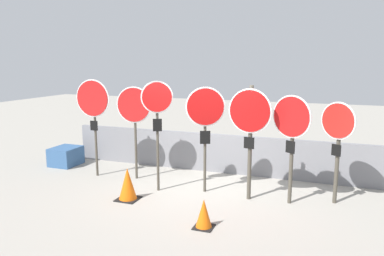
{
  "coord_description": "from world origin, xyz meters",
  "views": [
    {
      "loc": [
        2.64,
        -7.87,
        2.98
      ],
      "look_at": [
        -0.28,
        0.0,
        1.47
      ],
      "focal_mm": 35.0,
      "sensor_mm": 36.0,
      "label": 1
    }
  ],
  "objects_px": {
    "stop_sign_3": "(205,116)",
    "traffic_cone_0": "(204,214)",
    "stop_sign_4": "(250,122)",
    "traffic_cone_1": "(128,184)",
    "stop_sign_1": "(134,111)",
    "stop_sign_5": "(292,127)",
    "storage_crate": "(66,156)",
    "stop_sign_6": "(338,134)",
    "stop_sign_0": "(93,105)",
    "stop_sign_2": "(157,110)"
  },
  "relations": [
    {
      "from": "traffic_cone_1",
      "to": "stop_sign_3",
      "type": "bearing_deg",
      "value": 35.51
    },
    {
      "from": "stop_sign_6",
      "to": "stop_sign_1",
      "type": "bearing_deg",
      "value": -147.63
    },
    {
      "from": "stop_sign_5",
      "to": "stop_sign_6",
      "type": "xyz_separation_m",
      "value": [
        0.9,
        0.35,
        -0.14
      ]
    },
    {
      "from": "stop_sign_2",
      "to": "stop_sign_5",
      "type": "height_order",
      "value": "stop_sign_2"
    },
    {
      "from": "stop_sign_3",
      "to": "traffic_cone_1",
      "type": "distance_m",
      "value": 2.26
    },
    {
      "from": "stop_sign_3",
      "to": "stop_sign_4",
      "type": "bearing_deg",
      "value": -27.7
    },
    {
      "from": "stop_sign_3",
      "to": "traffic_cone_0",
      "type": "bearing_deg",
      "value": -93.7
    },
    {
      "from": "stop_sign_2",
      "to": "stop_sign_4",
      "type": "height_order",
      "value": "stop_sign_2"
    },
    {
      "from": "stop_sign_5",
      "to": "traffic_cone_0",
      "type": "height_order",
      "value": "stop_sign_5"
    },
    {
      "from": "stop_sign_2",
      "to": "stop_sign_5",
      "type": "distance_m",
      "value": 2.93
    },
    {
      "from": "stop_sign_5",
      "to": "stop_sign_2",
      "type": "bearing_deg",
      "value": -148.77
    },
    {
      "from": "stop_sign_3",
      "to": "traffic_cone_1",
      "type": "height_order",
      "value": "stop_sign_3"
    },
    {
      "from": "stop_sign_3",
      "to": "stop_sign_5",
      "type": "bearing_deg",
      "value": -22.97
    },
    {
      "from": "stop_sign_1",
      "to": "stop_sign_4",
      "type": "xyz_separation_m",
      "value": [
        2.99,
        -0.43,
        -0.05
      ]
    },
    {
      "from": "stop_sign_6",
      "to": "stop_sign_4",
      "type": "bearing_deg",
      "value": -134.07
    },
    {
      "from": "stop_sign_0",
      "to": "stop_sign_1",
      "type": "height_order",
      "value": "stop_sign_0"
    },
    {
      "from": "stop_sign_3",
      "to": "stop_sign_6",
      "type": "bearing_deg",
      "value": -15.3
    },
    {
      "from": "traffic_cone_0",
      "to": "traffic_cone_1",
      "type": "distance_m",
      "value": 2.13
    },
    {
      "from": "stop_sign_1",
      "to": "stop_sign_4",
      "type": "bearing_deg",
      "value": -15.26
    },
    {
      "from": "stop_sign_1",
      "to": "traffic_cone_0",
      "type": "height_order",
      "value": "stop_sign_1"
    },
    {
      "from": "stop_sign_6",
      "to": "traffic_cone_1",
      "type": "distance_m",
      "value": 4.55
    },
    {
      "from": "stop_sign_4",
      "to": "stop_sign_3",
      "type": "bearing_deg",
      "value": -177.86
    },
    {
      "from": "stop_sign_4",
      "to": "stop_sign_5",
      "type": "relative_size",
      "value": 1.08
    },
    {
      "from": "stop_sign_1",
      "to": "storage_crate",
      "type": "distance_m",
      "value": 2.98
    },
    {
      "from": "stop_sign_0",
      "to": "stop_sign_1",
      "type": "bearing_deg",
      "value": 7.0
    },
    {
      "from": "stop_sign_5",
      "to": "traffic_cone_0",
      "type": "xyz_separation_m",
      "value": [
        -1.3,
        -1.72,
        -1.38
      ]
    },
    {
      "from": "stop_sign_6",
      "to": "stop_sign_3",
      "type": "bearing_deg",
      "value": -141.15
    },
    {
      "from": "stop_sign_1",
      "to": "stop_sign_4",
      "type": "distance_m",
      "value": 3.03
    },
    {
      "from": "stop_sign_0",
      "to": "stop_sign_3",
      "type": "xyz_separation_m",
      "value": [
        3.06,
        -0.18,
        -0.1
      ]
    },
    {
      "from": "stop_sign_1",
      "to": "stop_sign_6",
      "type": "height_order",
      "value": "stop_sign_1"
    },
    {
      "from": "stop_sign_1",
      "to": "stop_sign_6",
      "type": "distance_m",
      "value": 4.75
    },
    {
      "from": "stop_sign_3",
      "to": "stop_sign_0",
      "type": "bearing_deg",
      "value": 155.13
    },
    {
      "from": "stop_sign_3",
      "to": "traffic_cone_1",
      "type": "xyz_separation_m",
      "value": [
        -1.43,
        -1.02,
        -1.43
      ]
    },
    {
      "from": "stop_sign_0",
      "to": "stop_sign_2",
      "type": "relative_size",
      "value": 0.99
    },
    {
      "from": "stop_sign_0",
      "to": "stop_sign_4",
      "type": "xyz_separation_m",
      "value": [
        4.09,
        -0.29,
        -0.17
      ]
    },
    {
      "from": "stop_sign_4",
      "to": "stop_sign_5",
      "type": "bearing_deg",
      "value": 12.58
    },
    {
      "from": "stop_sign_1",
      "to": "stop_sign_3",
      "type": "height_order",
      "value": "stop_sign_3"
    },
    {
      "from": "stop_sign_5",
      "to": "storage_crate",
      "type": "xyz_separation_m",
      "value": [
        -6.38,
        0.82,
        -1.38
      ]
    },
    {
      "from": "traffic_cone_1",
      "to": "storage_crate",
      "type": "xyz_separation_m",
      "value": [
        -3.08,
        1.79,
        -0.09
      ]
    },
    {
      "from": "stop_sign_0",
      "to": "stop_sign_6",
      "type": "bearing_deg",
      "value": 0.7
    },
    {
      "from": "stop_sign_4",
      "to": "traffic_cone_1",
      "type": "height_order",
      "value": "stop_sign_4"
    },
    {
      "from": "stop_sign_1",
      "to": "storage_crate",
      "type": "relative_size",
      "value": 2.92
    },
    {
      "from": "stop_sign_3",
      "to": "stop_sign_4",
      "type": "height_order",
      "value": "stop_sign_4"
    },
    {
      "from": "stop_sign_5",
      "to": "storage_crate",
      "type": "height_order",
      "value": "stop_sign_5"
    },
    {
      "from": "stop_sign_3",
      "to": "storage_crate",
      "type": "relative_size",
      "value": 2.99
    },
    {
      "from": "traffic_cone_1",
      "to": "storage_crate",
      "type": "bearing_deg",
      "value": 149.77
    },
    {
      "from": "stop_sign_3",
      "to": "stop_sign_5",
      "type": "relative_size",
      "value": 1.05
    },
    {
      "from": "stop_sign_4",
      "to": "storage_crate",
      "type": "height_order",
      "value": "stop_sign_4"
    },
    {
      "from": "stop_sign_5",
      "to": "traffic_cone_0",
      "type": "bearing_deg",
      "value": -100.83
    },
    {
      "from": "stop_sign_0",
      "to": "traffic_cone_0",
      "type": "bearing_deg",
      "value": -28.71
    }
  ]
}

